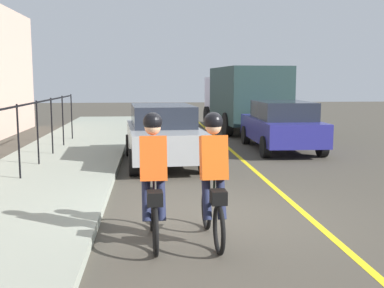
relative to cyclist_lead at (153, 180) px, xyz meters
name	(u,v)px	position (x,y,z in m)	size (l,w,h in m)	color
ground_plane	(211,217)	(1.22, -0.96, -0.91)	(80.00, 80.00, 0.00)	#413C33
lane_line_centre	(305,214)	(1.22, -2.56, -0.91)	(36.00, 0.12, 0.01)	yellow
sidewalk	(0,218)	(1.22, 2.44, -0.84)	(40.00, 3.20, 0.15)	gray
cyclist_lead	(153,180)	(0.00, 0.00, 0.00)	(1.71, 0.37, 1.83)	black
cyclist_follow	(213,179)	(-0.02, -0.82, 0.00)	(1.71, 0.37, 1.83)	black
patrol_sedan	(281,125)	(8.46, -4.16, -0.09)	(4.42, 1.96, 1.58)	navy
parked_sedan_rear	(163,133)	(6.36, -0.30, -0.09)	(4.52, 2.17, 1.58)	gray
box_truck_background	(243,96)	(14.25, -4.07, 0.64)	(6.84, 2.85, 2.78)	#1D3130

